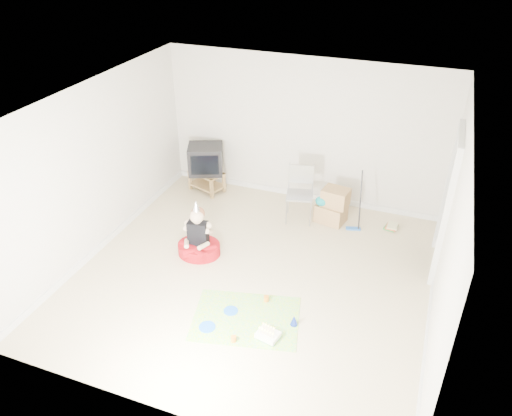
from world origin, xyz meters
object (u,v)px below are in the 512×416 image
(cardboard_boxes, at_px, (332,206))
(seated_woman, at_px, (199,243))
(tv_stand, at_px, (207,179))
(crt_tv, at_px, (206,159))
(folding_chair, at_px, (300,195))
(birthday_cake, at_px, (268,335))

(cardboard_boxes, relative_size, seated_woman, 0.65)
(tv_stand, bearing_deg, crt_tv, 135.00)
(folding_chair, relative_size, cardboard_boxes, 1.59)
(crt_tv, height_order, folding_chair, folding_chair)
(folding_chair, height_order, seated_woman, folding_chair)
(cardboard_boxes, bearing_deg, birthday_cake, -92.18)
(tv_stand, distance_m, seated_woman, 2.04)
(tv_stand, height_order, cardboard_boxes, cardboard_boxes)
(crt_tv, relative_size, cardboard_boxes, 1.00)
(cardboard_boxes, height_order, birthday_cake, cardboard_boxes)
(birthday_cake, bearing_deg, seated_woman, 140.71)
(cardboard_boxes, bearing_deg, seated_woman, -135.84)
(folding_chair, distance_m, cardboard_boxes, 0.59)
(crt_tv, bearing_deg, cardboard_boxes, -27.35)
(tv_stand, relative_size, cardboard_boxes, 1.16)
(tv_stand, height_order, seated_woman, seated_woman)
(seated_woman, relative_size, birthday_cake, 3.05)
(crt_tv, distance_m, birthday_cake, 4.02)
(crt_tv, height_order, seated_woman, seated_woman)
(tv_stand, relative_size, birthday_cake, 2.30)
(seated_woman, height_order, birthday_cake, seated_woman)
(tv_stand, distance_m, birthday_cake, 3.98)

